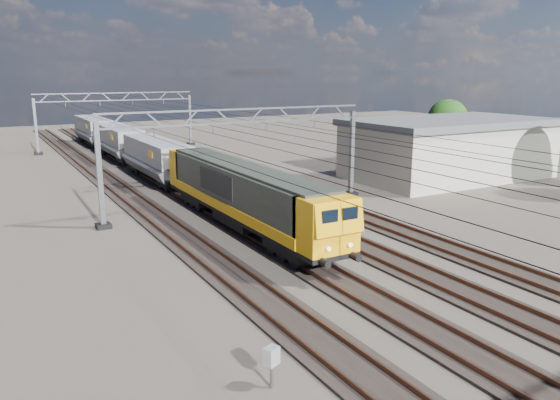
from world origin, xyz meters
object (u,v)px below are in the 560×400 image
locomotive (243,193)px  catenary_gantry_mid (241,155)px  hopper_wagon_third (93,129)px  industrial_shed (448,148)px  hopper_wagon_lead (157,156)px  tree_far (451,121)px  trackside_cabinet (271,357)px  catenary_gantry_far (118,118)px  hopper_wagon_mid (119,140)px

locomotive → catenary_gantry_mid: bearing=65.9°
hopper_wagon_third → industrial_shed: 46.33m
hopper_wagon_lead → tree_far: size_ratio=1.95×
catenary_gantry_mid → hopper_wagon_third: catenary_gantry_mid is taller
hopper_wagon_lead → hopper_wagon_third: same height
catenary_gantry_mid → tree_far: bearing=17.9°
hopper_wagon_lead → trackside_cabinet: (-6.79, -33.93, -1.19)m
hopper_wagon_third → tree_far: bearing=-44.6°
catenary_gantry_mid → tree_far: catenary_gantry_mid is taller
trackside_cabinet → industrial_shed: (30.79, 22.70, 1.68)m
catenary_gantry_far → hopper_wagon_mid: (-2.00, -8.57, -1.67)m
catenary_gantry_far → hopper_wagon_lead: 22.92m
industrial_shed → tree_far: size_ratio=2.79×
hopper_wagon_mid → hopper_wagon_third: (0.00, 14.20, 0.00)m
catenary_gantry_far → tree_far: 40.08m
catenary_gantry_far → tree_far: bearing=-40.8°
catenary_gantry_mid → catenary_gantry_far: size_ratio=1.00×
hopper_wagon_third → trackside_cabinet: hopper_wagon_third is taller
hopper_wagon_lead → industrial_shed: 26.50m
catenary_gantry_far → hopper_wagon_third: size_ratio=1.53×
hopper_wagon_mid → industrial_shed: 34.97m
hopper_wagon_mid → tree_far: (32.32, -17.64, 2.00)m
hopper_wagon_third → tree_far: size_ratio=1.95×
locomotive → industrial_shed: size_ratio=1.13×
hopper_wagon_mid → trackside_cabinet: bearing=-98.0°
hopper_wagon_lead → industrial_shed: industrial_shed is taller
hopper_wagon_lead → hopper_wagon_mid: (0.00, 14.20, 0.00)m
catenary_gantry_mid → catenary_gantry_far: (0.00, 36.00, 0.00)m
hopper_wagon_third → tree_far: tree_far is taller
hopper_wagon_lead → hopper_wagon_mid: size_ratio=1.00×
industrial_shed → tree_far: bearing=43.1°
industrial_shed → hopper_wagon_mid: bearing=133.3°
hopper_wagon_mid → locomotive: bearing=-90.0°
catenary_gantry_far → trackside_cabinet: (-8.79, -56.70, -2.87)m
locomotive → industrial_shed: (24.00, 6.47, 0.40)m
industrial_shed → tree_far: 11.49m
catenary_gantry_mid → hopper_wagon_lead: catenary_gantry_mid is taller
trackside_cabinet → industrial_shed: 38.29m
locomotive → hopper_wagon_lead: 17.70m
catenary_gantry_mid → tree_far: size_ratio=2.99×
catenary_gantry_mid → industrial_shed: size_ratio=1.07×
catenary_gantry_far → industrial_shed: bearing=-57.1°
hopper_wagon_third → trackside_cabinet: (-6.79, -62.33, -1.19)m
hopper_wagon_mid → industrial_shed: industrial_shed is taller
catenary_gantry_far → hopper_wagon_lead: catenary_gantry_far is taller
hopper_wagon_lead → hopper_wagon_mid: 14.20m
catenary_gantry_mid → catenary_gantry_far: bearing=90.0°
locomotive → tree_far: size_ratio=3.17×
catenary_gantry_mid → hopper_wagon_third: (-2.00, 41.63, -1.67)m
locomotive → trackside_cabinet: size_ratio=15.50×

